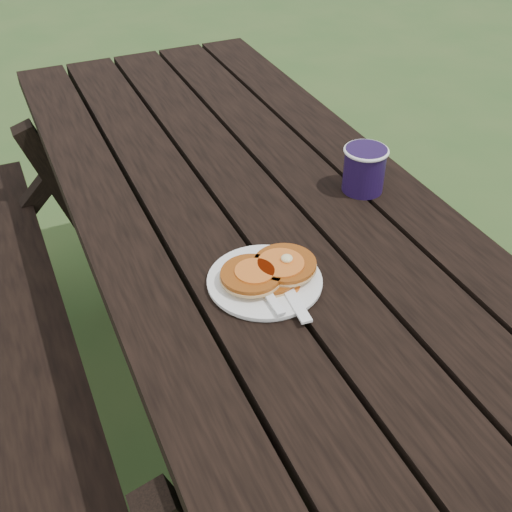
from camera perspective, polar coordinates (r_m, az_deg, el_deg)
name	(u,v)px	position (r m, az deg, el deg)	size (l,w,h in m)	color
ground	(246,403)	(1.95, -0.89, -12.91)	(60.00, 60.00, 0.00)	#2E4D21
picnic_table	(245,311)	(1.68, -1.01, -4.93)	(1.36, 1.80, 0.75)	black
plate	(265,282)	(1.17, 0.78, -2.30)	(0.20, 0.20, 0.01)	white
pancake_stack	(269,271)	(1.16, 1.19, -1.32)	(0.18, 0.12, 0.04)	#9C4911
knife	(288,289)	(1.14, 2.82, -2.97)	(0.02, 0.18, 0.01)	white
fork	(269,295)	(1.12, 1.12, -3.45)	(0.03, 0.16, 0.01)	white
coffee_cup	(364,167)	(1.42, 9.62, 7.81)	(0.10, 0.10, 0.10)	#1C0E37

